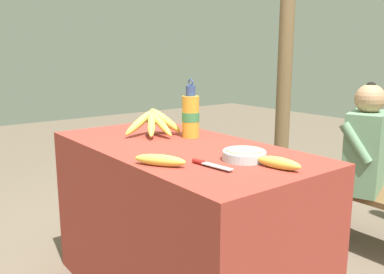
{
  "coord_description": "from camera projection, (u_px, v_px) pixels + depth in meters",
  "views": [
    {
      "loc": [
        1.53,
        -1.1,
        1.22
      ],
      "look_at": [
        0.03,
        0.05,
        0.84
      ],
      "focal_mm": 38.0,
      "sensor_mm": 36.0,
      "label": 1
    }
  ],
  "objects": [
    {
      "name": "wooden_bench",
      "position": [
        362.0,
        198.0,
        2.59
      ],
      "size": [
        1.42,
        0.32,
        0.39
      ],
      "color": "brown",
      "rests_on": "ground_plane"
    },
    {
      "name": "loose_banana_front",
      "position": [
        160.0,
        160.0,
        1.57
      ],
      "size": [
        0.2,
        0.15,
        0.05
      ],
      "rotation": [
        0.0,
        0.0,
        0.57
      ],
      "color": "#E0C64C",
      "rests_on": "market_counter"
    },
    {
      "name": "banana_bunch_green",
      "position": [
        316.0,
        167.0,
        2.84
      ],
      "size": [
        0.21,
        0.35,
        0.14
      ],
      "color": "#4C381E",
      "rests_on": "wooden_bench"
    },
    {
      "name": "knife",
      "position": [
        206.0,
        164.0,
        1.57
      ],
      "size": [
        0.2,
        0.05,
        0.02
      ],
      "rotation": [
        0.0,
        0.0,
        0.12
      ],
      "color": "#BCBCC1",
      "rests_on": "market_counter"
    },
    {
      "name": "serving_bowl",
      "position": [
        244.0,
        154.0,
        1.66
      ],
      "size": [
        0.18,
        0.18,
        0.04
      ],
      "color": "silver",
      "rests_on": "market_counter"
    },
    {
      "name": "loose_banana_side",
      "position": [
        279.0,
        163.0,
        1.53
      ],
      "size": [
        0.19,
        0.08,
        0.05
      ],
      "rotation": [
        0.0,
        0.0,
        0.19
      ],
      "color": "#E0C64C",
      "rests_on": "market_counter"
    },
    {
      "name": "market_counter",
      "position": [
        180.0,
        224.0,
        2.01
      ],
      "size": [
        1.39,
        0.71,
        0.8
      ],
      "color": "maroon",
      "rests_on": "ground_plane"
    },
    {
      "name": "water_bottle",
      "position": [
        191.0,
        115.0,
        2.1
      ],
      "size": [
        0.09,
        0.09,
        0.3
      ],
      "color": "gold",
      "rests_on": "market_counter"
    },
    {
      "name": "banana_bunch_ripe",
      "position": [
        156.0,
        122.0,
        2.15
      ],
      "size": [
        0.22,
        0.33,
        0.15
      ],
      "color": "#4C381E",
      "rests_on": "market_counter"
    },
    {
      "name": "seated_vendor",
      "position": [
        357.0,
        156.0,
        2.53
      ],
      "size": [
        0.47,
        0.43,
        1.06
      ],
      "rotation": [
        0.0,
        0.0,
        3.48
      ],
      "color": "#473828",
      "rests_on": "ground_plane"
    },
    {
      "name": "support_post_near",
      "position": [
        286.0,
        50.0,
        3.43
      ],
      "size": [
        0.13,
        0.13,
        2.52
      ],
      "color": "brown",
      "rests_on": "ground_plane"
    }
  ]
}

